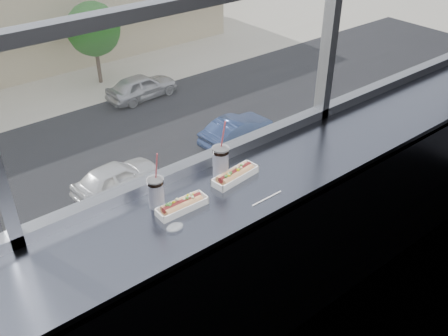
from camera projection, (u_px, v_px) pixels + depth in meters
wall_back_lower at (200, 243)px, 3.05m from camera, size 6.00×0.00×6.00m
counter at (229, 195)px, 2.59m from camera, size 6.00×0.55×0.06m
counter_fascia at (258, 294)px, 2.70m from camera, size 6.00×0.04×1.04m
hotdog_tray_left at (182, 205)px, 2.42m from camera, size 0.27×0.09×0.07m
hotdog_tray_right at (235, 175)px, 2.64m from camera, size 0.29×0.12×0.07m
soda_cup_left at (156, 191)px, 2.41m from camera, size 0.08×0.08×0.31m
soda_cup_right at (221, 161)px, 2.63m from camera, size 0.09×0.09×0.34m
loose_straw at (267, 198)px, 2.51m from camera, size 0.19×0.01×0.01m
wrapper at (175, 227)px, 2.30m from camera, size 0.09×0.07×0.02m
car_near_d at (115, 173)px, 22.75m from camera, size 3.01×5.95×1.91m
car_far_c at (141, 83)px, 31.16m from camera, size 2.95×6.40×2.09m
car_near_e at (237, 126)px, 26.53m from camera, size 2.98×5.99×1.93m
tree_right at (93, 29)px, 31.91m from camera, size 3.46×3.46×5.41m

